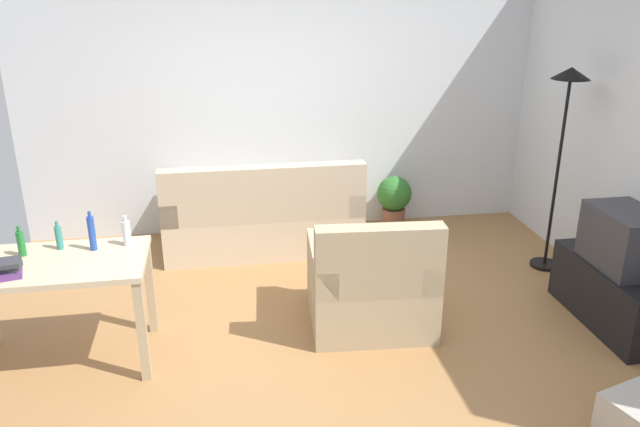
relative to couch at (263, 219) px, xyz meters
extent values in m
cube|color=#9E7042|center=(0.28, -1.59, -0.32)|extent=(5.20, 4.40, 0.02)
cube|color=silver|center=(0.28, 0.61, 1.04)|extent=(5.20, 0.10, 2.70)
cube|color=beige|center=(0.00, 0.06, -0.11)|extent=(1.87, 0.84, 0.40)
cube|color=#C0AD91|center=(0.00, -0.28, 0.35)|extent=(1.87, 0.16, 0.52)
cube|color=#C8B597|center=(0.85, 0.06, 0.20)|extent=(0.16, 0.84, 0.22)
cube|color=#C8B597|center=(-0.85, 0.06, 0.20)|extent=(0.16, 0.84, 0.22)
cube|color=black|center=(2.53, -1.84, -0.07)|extent=(0.44, 1.10, 0.48)
cube|color=#2D2D33|center=(2.53, -1.84, 0.39)|extent=(0.40, 0.60, 0.44)
cylinder|color=black|center=(2.53, -0.82, -0.29)|extent=(0.26, 0.26, 0.03)
cylinder|color=black|center=(2.53, -0.82, 0.56)|extent=(0.03, 0.03, 1.68)
cone|color=black|center=(2.53, -0.82, 1.45)|extent=(0.32, 0.32, 0.10)
cube|color=#C6B28E|center=(-1.50, -1.70, 0.43)|extent=(1.20, 0.71, 0.04)
cube|color=tan|center=(-0.94, -2.01, 0.05)|extent=(0.06, 0.06, 0.72)
cube|color=tan|center=(-0.94, -1.39, 0.05)|extent=(0.06, 0.06, 0.72)
cylinder|color=brown|center=(1.40, 0.31, -0.20)|extent=(0.24, 0.24, 0.22)
sphere|color=#2D6B28|center=(1.40, 0.31, 0.08)|extent=(0.36, 0.36, 0.36)
cube|color=tan|center=(0.70, -1.51, -0.11)|extent=(0.96, 0.90, 0.40)
cube|color=tan|center=(0.67, -1.85, 0.35)|extent=(0.91, 0.22, 0.52)
cube|color=tan|center=(1.07, -1.54, 0.20)|extent=(0.22, 0.85, 0.22)
cube|color=tan|center=(0.33, -1.48, 0.20)|extent=(0.22, 0.85, 0.22)
cylinder|color=#1E722D|center=(-1.71, -1.57, 0.54)|extent=(0.05, 0.05, 0.17)
cylinder|color=#1E722D|center=(-1.71, -1.57, 0.64)|extent=(0.02, 0.02, 0.04)
cylinder|color=teal|center=(-1.49, -1.50, 0.54)|extent=(0.05, 0.05, 0.16)
cylinder|color=teal|center=(-1.49, -1.50, 0.64)|extent=(0.02, 0.02, 0.04)
cylinder|color=#2347A3|center=(-1.26, -1.55, 0.57)|extent=(0.05, 0.05, 0.24)
cylinder|color=#2347A3|center=(-1.26, -1.55, 0.71)|extent=(0.02, 0.02, 0.04)
cylinder|color=silver|center=(-1.04, -1.50, 0.54)|extent=(0.06, 0.06, 0.17)
cylinder|color=silver|center=(-1.04, -1.50, 0.65)|extent=(0.03, 0.03, 0.04)
cube|color=#593372|center=(-1.75, -1.90, 0.47)|extent=(0.26, 0.21, 0.04)
cube|color=#333338|center=(-1.74, -1.87, 0.51)|extent=(0.19, 0.13, 0.04)
camera|label=1|loc=(-0.37, -5.66, 2.20)|focal=35.13mm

